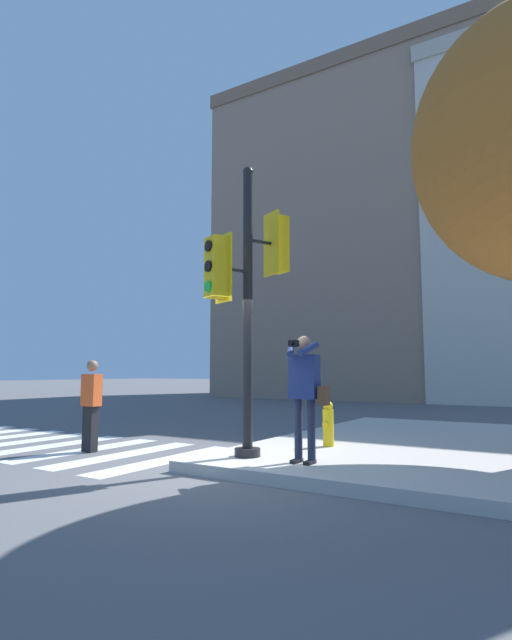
% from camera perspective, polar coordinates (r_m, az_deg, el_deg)
% --- Properties ---
extents(ground_plane, '(160.00, 160.00, 0.00)m').
position_cam_1_polar(ground_plane, '(7.48, -4.28, -16.78)').
color(ground_plane, '#5B5B5E').
extents(crosswalk_stripes, '(7.34, 3.18, 0.01)m').
position_cam_1_polar(crosswalk_stripes, '(10.98, -23.78, -12.81)').
color(crosswalk_stripes, silver).
rests_on(crosswalk_stripes, ground_plane).
extents(traffic_signal_pole, '(0.84, 1.37, 4.44)m').
position_cam_1_polar(traffic_signal_pole, '(7.62, -0.91, 4.13)').
color(traffic_signal_pole, black).
rests_on(traffic_signal_pole, sidewalk_corner).
extents(person_photographer, '(0.58, 0.54, 1.74)m').
position_cam_1_polar(person_photographer, '(7.01, 5.61, -7.55)').
color(person_photographer, black).
rests_on(person_photographer, sidewalk_corner).
extents(pedestrian_distant, '(0.34, 0.20, 1.62)m').
position_cam_1_polar(pedestrian_distant, '(9.48, -18.33, -8.98)').
color(pedestrian_distant, black).
rests_on(pedestrian_distant, ground_plane).
extents(fire_hydrant, '(0.18, 0.24, 0.75)m').
position_cam_1_polar(fire_hydrant, '(8.65, 8.25, -11.66)').
color(fire_hydrant, yellow).
rests_on(fire_hydrant, sidewalk_corner).
extents(building_left, '(16.33, 12.33, 18.22)m').
position_cam_1_polar(building_left, '(31.61, 13.66, 8.30)').
color(building_left, gray).
rests_on(building_left, ground_plane).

